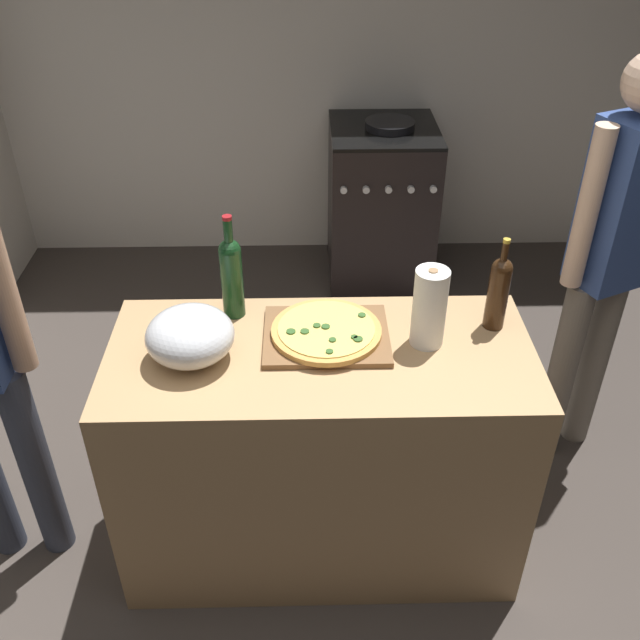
# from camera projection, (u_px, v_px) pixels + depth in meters

# --- Properties ---
(ground_plane) EXTENTS (4.37, 3.53, 0.02)m
(ground_plane) POSITION_uv_depth(u_px,v_px,m) (341.00, 394.00, 3.40)
(ground_plane) COLOR #3F3833
(kitchen_wall_rear) EXTENTS (4.37, 0.10, 2.60)m
(kitchen_wall_rear) POSITION_uv_depth(u_px,v_px,m) (332.00, 32.00, 3.89)
(kitchen_wall_rear) COLOR beige
(kitchen_wall_rear) RESTS_ON ground_plane
(counter) EXTENTS (1.35, 0.62, 0.88)m
(counter) POSITION_uv_depth(u_px,v_px,m) (321.00, 451.00, 2.47)
(counter) COLOR tan
(counter) RESTS_ON ground_plane
(cutting_board) EXTENTS (0.40, 0.32, 0.02)m
(cutting_board) POSITION_uv_depth(u_px,v_px,m) (326.00, 336.00, 2.27)
(cutting_board) COLOR brown
(cutting_board) RESTS_ON counter
(pizza) EXTENTS (0.35, 0.35, 0.03)m
(pizza) POSITION_uv_depth(u_px,v_px,m) (326.00, 331.00, 2.26)
(pizza) COLOR tan
(pizza) RESTS_ON cutting_board
(mixing_bowl) EXTENTS (0.27, 0.27, 0.17)m
(mixing_bowl) POSITION_uv_depth(u_px,v_px,m) (190.00, 336.00, 2.14)
(mixing_bowl) COLOR #B2B2B7
(mixing_bowl) RESTS_ON counter
(paper_towel_roll) EXTENTS (0.11, 0.11, 0.27)m
(paper_towel_roll) POSITION_uv_depth(u_px,v_px,m) (429.00, 308.00, 2.18)
(paper_towel_roll) COLOR white
(paper_towel_roll) RESTS_ON counter
(wine_bottle_clear) EXTENTS (0.07, 0.07, 0.36)m
(wine_bottle_clear) POSITION_uv_depth(u_px,v_px,m) (232.00, 273.00, 2.30)
(wine_bottle_clear) COLOR #143819
(wine_bottle_clear) RESTS_ON counter
(wine_bottle_green) EXTENTS (0.07, 0.07, 0.32)m
(wine_bottle_green) POSITION_uv_depth(u_px,v_px,m) (499.00, 290.00, 2.25)
(wine_bottle_green) COLOR #331E0F
(wine_bottle_green) RESTS_ON counter
(stove) EXTENTS (0.58, 0.64, 0.94)m
(stove) POSITION_uv_depth(u_px,v_px,m) (381.00, 204.00, 4.05)
(stove) COLOR black
(stove) RESTS_ON ground_plane
(person_in_red) EXTENTS (0.36, 0.27, 1.67)m
(person_in_red) POSITION_uv_depth(u_px,v_px,m) (609.00, 249.00, 2.58)
(person_in_red) COLOR slate
(person_in_red) RESTS_ON ground_plane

